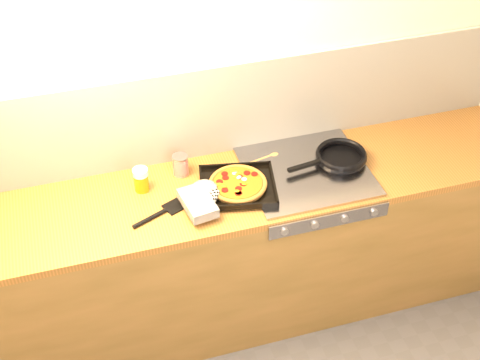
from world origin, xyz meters
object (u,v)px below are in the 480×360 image
object	(u,v)px
pizza_on_tray	(227,189)
tomato_can	(181,165)
juice_glass	(141,180)
frying_pan	(340,157)

from	to	relation	value
pizza_on_tray	tomato_can	size ratio (longest dim) A/B	4.57
pizza_on_tray	tomato_can	world-z (taller)	tomato_can
pizza_on_tray	juice_glass	size ratio (longest dim) A/B	4.09
pizza_on_tray	juice_glass	world-z (taller)	juice_glass
frying_pan	tomato_can	size ratio (longest dim) A/B	4.04
frying_pan	tomato_can	distance (m)	0.80
tomato_can	pizza_on_tray	bearing A→B (deg)	-51.85
tomato_can	juice_glass	size ratio (longest dim) A/B	0.89
pizza_on_tray	juice_glass	bearing A→B (deg)	157.69
pizza_on_tray	tomato_can	xyz separation A→B (m)	(-0.17, 0.22, 0.01)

